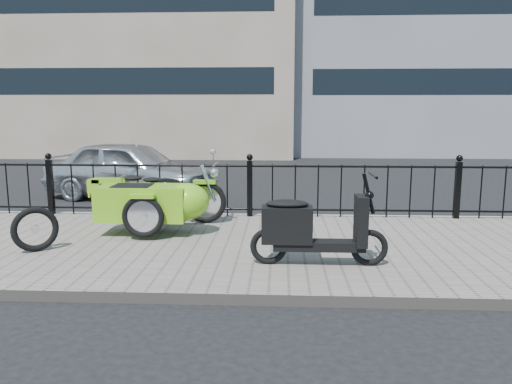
{
  "coord_description": "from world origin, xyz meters",
  "views": [
    {
      "loc": [
        0.53,
        -7.13,
        1.95
      ],
      "look_at": [
        0.18,
        -0.1,
        0.78
      ],
      "focal_mm": 35.0,
      "sensor_mm": 36.0,
      "label": 1
    }
  ],
  "objects_px": {
    "motorcycle_sidecar": "(157,201)",
    "scooter": "(309,229)",
    "sedan_car": "(130,170)",
    "spare_tire": "(35,229)"
  },
  "relations": [
    {
      "from": "motorcycle_sidecar",
      "to": "scooter",
      "type": "relative_size",
      "value": 1.4
    },
    {
      "from": "sedan_car",
      "to": "scooter",
      "type": "bearing_deg",
      "value": -129.6
    },
    {
      "from": "scooter",
      "to": "sedan_car",
      "type": "relative_size",
      "value": 0.43
    },
    {
      "from": "scooter",
      "to": "spare_tire",
      "type": "relative_size",
      "value": 2.76
    },
    {
      "from": "motorcycle_sidecar",
      "to": "scooter",
      "type": "distance_m",
      "value": 2.66
    },
    {
      "from": "spare_tire",
      "to": "scooter",
      "type": "bearing_deg",
      "value": -6.12
    },
    {
      "from": "scooter",
      "to": "spare_tire",
      "type": "height_order",
      "value": "scooter"
    },
    {
      "from": "spare_tire",
      "to": "motorcycle_sidecar",
      "type": "bearing_deg",
      "value": 40.58
    },
    {
      "from": "motorcycle_sidecar",
      "to": "spare_tire",
      "type": "bearing_deg",
      "value": -139.42
    },
    {
      "from": "motorcycle_sidecar",
      "to": "sedan_car",
      "type": "xyz_separation_m",
      "value": [
        -1.44,
        3.4,
        0.05
      ]
    }
  ]
}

